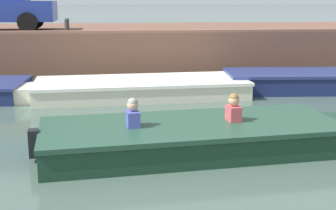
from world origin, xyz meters
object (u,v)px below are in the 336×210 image
(motorboat_passing, at_px, (204,136))
(mooring_bollard_mid, at_px, (67,25))
(boat_moored_central_cream, at_px, (131,88))
(boat_moored_east_navy, at_px, (330,81))

(motorboat_passing, xyz_separation_m, mooring_bollard_mid, (-2.98, 6.79, 1.53))
(boat_moored_central_cream, distance_m, motorboat_passing, 4.74)
(boat_moored_east_navy, bearing_deg, boat_moored_central_cream, -176.35)
(mooring_bollard_mid, bearing_deg, boat_moored_central_cream, -50.04)
(boat_moored_east_navy, bearing_deg, motorboat_passing, -132.35)
(mooring_bollard_mid, bearing_deg, motorboat_passing, -66.27)
(boat_moored_central_cream, height_order, mooring_bollard_mid, mooring_bollard_mid)
(motorboat_passing, bearing_deg, boat_moored_central_cream, 104.02)
(boat_moored_east_navy, xyz_separation_m, motorboat_passing, (-4.52, -4.96, -0.02))
(motorboat_passing, height_order, mooring_bollard_mid, mooring_bollard_mid)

